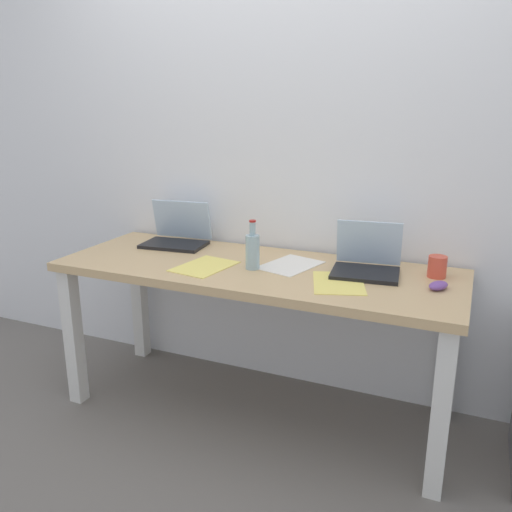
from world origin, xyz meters
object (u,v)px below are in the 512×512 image
(laptop_right, at_px, (366,263))
(desk, at_px, (256,287))
(computer_mouse, at_px, (438,285))
(laptop_left, at_px, (177,235))
(coffee_mug, at_px, (437,267))
(beer_bottle, at_px, (253,250))

(laptop_right, bearing_deg, desk, -167.69)
(laptop_right, height_order, computer_mouse, laptop_right)
(laptop_left, xyz_separation_m, computer_mouse, (1.36, -0.19, -0.03))
(desk, xyz_separation_m, laptop_right, (0.49, 0.11, 0.15))
(computer_mouse, xyz_separation_m, coffee_mug, (-0.02, 0.16, 0.03))
(laptop_left, distance_m, beer_bottle, 0.60)
(laptop_right, xyz_separation_m, beer_bottle, (-0.49, -0.15, 0.04))
(laptop_left, xyz_separation_m, coffee_mug, (1.33, -0.03, -0.00))
(laptop_left, bearing_deg, coffee_mug, -1.27)
(laptop_left, relative_size, beer_bottle, 1.53)
(beer_bottle, bearing_deg, computer_mouse, 3.09)
(desk, height_order, coffee_mug, coffee_mug)
(desk, bearing_deg, laptop_right, 12.31)
(laptop_left, bearing_deg, desk, -19.72)
(beer_bottle, height_order, coffee_mug, beer_bottle)
(laptop_right, distance_m, computer_mouse, 0.34)
(computer_mouse, bearing_deg, laptop_right, -169.82)
(beer_bottle, bearing_deg, desk, 91.13)
(laptop_left, relative_size, laptop_right, 1.10)
(desk, distance_m, beer_bottle, 0.19)
(laptop_right, xyz_separation_m, coffee_mug, (0.30, 0.06, 0.00))
(laptop_right, bearing_deg, coffee_mug, 11.12)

